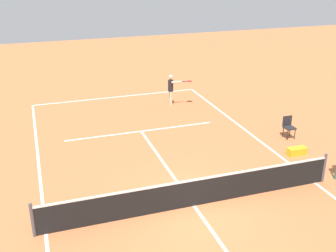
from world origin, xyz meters
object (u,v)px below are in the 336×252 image
player_serving (172,87)px  courtside_chair_mid (289,126)px  equipment_bag (297,151)px  tennis_ball (181,121)px

player_serving → courtside_chair_mid: 6.62m
courtside_chair_mid → equipment_bag: (0.64, 1.59, -0.38)m
player_serving → tennis_ball: 2.59m
tennis_ball → player_serving: bearing=-98.8°
equipment_bag → tennis_ball: bearing=-57.2°
player_serving → tennis_ball: (0.37, 2.38, -0.95)m
player_serving → equipment_bag: bearing=27.5°
equipment_bag → player_serving: bearing=-69.1°
tennis_ball → courtside_chair_mid: bearing=139.1°
tennis_ball → equipment_bag: equipment_bag is taller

